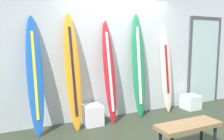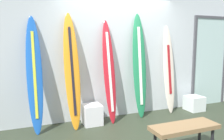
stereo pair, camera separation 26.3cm
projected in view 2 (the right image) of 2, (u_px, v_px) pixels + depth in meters
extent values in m
cube|color=#2F3728|center=(146.00, 138.00, 3.71)|extent=(8.00, 8.00, 0.04)
cube|color=silver|center=(117.00, 51.00, 4.72)|extent=(7.20, 0.20, 2.80)
ellipsoid|color=blue|center=(34.00, 75.00, 3.84)|extent=(0.28, 0.46, 2.05)
cube|color=yellow|center=(34.00, 74.00, 3.81)|extent=(0.06, 0.31, 1.49)
ellipsoid|color=orange|center=(72.00, 71.00, 4.04)|extent=(0.31, 0.49, 2.13)
cube|color=black|center=(72.00, 71.00, 4.01)|extent=(0.06, 0.33, 1.59)
cone|color=black|center=(75.00, 119.00, 4.03)|extent=(0.07, 0.09, 0.11)
ellipsoid|color=red|center=(109.00, 72.00, 4.34)|extent=(0.26, 0.44, 2.02)
cube|color=white|center=(110.00, 71.00, 4.31)|extent=(0.07, 0.30, 1.54)
cone|color=black|center=(111.00, 114.00, 4.34)|extent=(0.07, 0.09, 0.11)
ellipsoid|color=#217E4E|center=(139.00, 66.00, 4.63)|extent=(0.31, 0.35, 2.18)
cube|color=white|center=(140.00, 66.00, 4.60)|extent=(0.07, 0.22, 1.61)
ellipsoid|color=silver|center=(169.00, 69.00, 4.94)|extent=(0.29, 0.32, 1.95)
cube|color=#A91A1F|center=(170.00, 69.00, 4.91)|extent=(0.06, 0.16, 1.08)
cone|color=black|center=(169.00, 105.00, 4.98)|extent=(0.07, 0.08, 0.11)
cube|color=white|center=(92.00, 114.00, 4.28)|extent=(0.35, 0.35, 0.38)
cube|color=white|center=(194.00, 103.00, 5.15)|extent=(0.37, 0.37, 0.33)
cube|color=silver|center=(209.00, 62.00, 5.56)|extent=(0.92, 0.02, 2.15)
cube|color=#47474C|center=(194.00, 63.00, 5.38)|extent=(0.06, 0.06, 2.15)
cube|color=#47474C|center=(224.00, 62.00, 5.73)|extent=(0.06, 0.06, 2.15)
cube|color=#47474C|center=(212.00, 17.00, 5.41)|extent=(1.04, 0.06, 0.06)
cube|color=olive|center=(184.00, 127.00, 3.10)|extent=(1.00, 0.35, 0.06)
cylinder|color=black|center=(200.00, 134.00, 3.39)|extent=(0.04, 0.04, 0.37)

